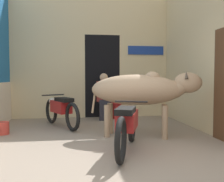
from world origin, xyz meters
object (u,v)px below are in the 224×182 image
Objects in this scene: motorcycle_near at (127,124)px; plastic_stool at (117,110)px; cow at (142,90)px; motorcycle_far at (61,109)px; shopkeeper_seated at (104,95)px; bucket at (3,128)px.

plastic_stool is at bearing 83.91° from motorcycle_near.
cow is 2.11m from motorcycle_far.
cow reaches higher than shopkeeper_seated.
cow is at bearing 63.51° from motorcycle_near.
motorcycle_near is (-0.50, -1.00, -0.49)m from cow.
cow is 4.89× the size of plastic_stool.
cow is at bearing -86.33° from plastic_stool.
bucket is at bearing 145.95° from motorcycle_near.
plastic_stool is 3.17m from bucket.
motorcycle_near is 4.05× the size of plastic_stool.
plastic_stool is (0.38, 0.16, -0.45)m from shopkeeper_seated.
plastic_stool is (1.51, 1.08, -0.18)m from motorcycle_far.
motorcycle_near is at bearing -96.09° from plastic_stool.
plastic_stool is at bearing 35.57° from motorcycle_far.
bucket is at bearing -147.15° from plastic_stool.
shopkeeper_seated is 4.96× the size of bucket.
motorcycle_far reaches higher than bucket.
motorcycle_far is 1.48m from shopkeeper_seated.
motorcycle_far is at bearing 117.64° from motorcycle_near.
cow reaches higher than bucket.
shopkeeper_seated is (1.13, 0.92, 0.26)m from motorcycle_far.
motorcycle_far is (-1.16, 2.21, -0.01)m from motorcycle_near.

